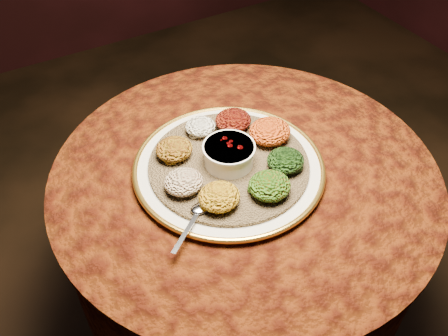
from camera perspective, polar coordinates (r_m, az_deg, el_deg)
table at (r=1.36m, az=2.21°, el=-5.71°), size 0.96×0.96×0.73m
platter at (r=1.22m, az=0.55°, el=0.09°), size 0.47×0.47×0.02m
injera at (r=1.21m, az=0.55°, el=0.46°), size 0.47×0.47×0.01m
stew_bowl at (r=1.19m, az=0.57°, el=1.70°), size 0.13×0.13×0.05m
spoon at (r=1.09m, az=-2.98°, el=-5.02°), size 0.13×0.10×0.01m
portion_ayib at (r=1.28m, az=-2.72°, el=4.75°), size 0.08×0.07×0.04m
portion_kitfo at (r=1.29m, az=1.05°, el=5.47°), size 0.09×0.09×0.05m
portion_tikil at (r=1.26m, az=5.25°, el=4.19°), size 0.11×0.10×0.05m
portion_gomen at (r=1.19m, az=7.04°, el=0.86°), size 0.09×0.09×0.04m
portion_mixveg at (r=1.12m, az=5.22°, el=-2.02°), size 0.10×0.09×0.05m
portion_kik at (r=1.10m, az=-0.55°, el=-3.31°), size 0.09×0.09×0.05m
portion_timatim at (r=1.13m, az=-4.64°, el=-1.60°), size 0.09×0.09×0.04m
portion_shiro at (r=1.22m, az=-5.72°, el=2.16°), size 0.09×0.09×0.04m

